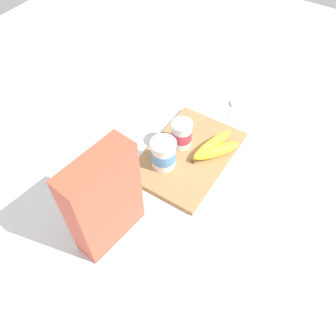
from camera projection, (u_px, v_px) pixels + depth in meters
The scene contains 7 objects.
ground_plane at pixel (188, 157), 1.07m from camera, with size 2.40×2.40×0.00m, color silver.
cutting_board at pixel (188, 155), 1.06m from camera, with size 0.36×0.24×0.02m, color #A37A4C.
cereal_box at pixel (104, 201), 0.79m from camera, with size 0.18×0.07×0.29m, color #D85138.
yogurt_cup_front at pixel (164, 154), 0.99m from camera, with size 0.08×0.08×0.09m.
yogurt_cup_back at pixel (182, 134), 1.04m from camera, with size 0.07×0.07×0.09m.
banana_bunch at pixel (214, 147), 1.05m from camera, with size 0.18×0.12×0.04m.
spoon at pixel (232, 108), 1.20m from camera, with size 0.13×0.05×0.01m.
Camera 1 is at (-0.61, -0.32, 0.82)m, focal length 36.24 mm.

